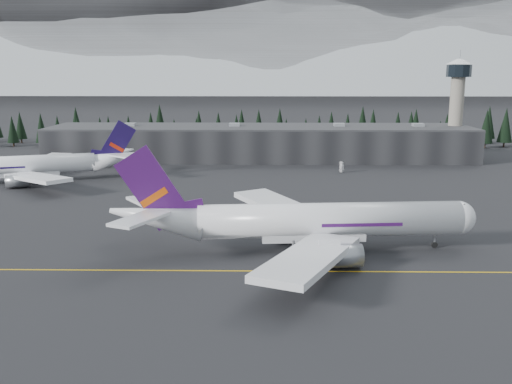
{
  "coord_description": "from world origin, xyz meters",
  "views": [
    {
      "loc": [
        1.86,
        -93.24,
        32.95
      ],
      "look_at": [
        0.0,
        20.0,
        9.0
      ],
      "focal_mm": 40.0,
      "sensor_mm": 36.0,
      "label": 1
    }
  ],
  "objects_px": {
    "gse_vehicle_a": "(107,165)",
    "terminal": "(260,142)",
    "control_tower": "(457,97)",
    "jet_main": "(298,221)",
    "gse_vehicle_b": "(342,171)",
    "jet_parked": "(38,165)"
  },
  "relations": [
    {
      "from": "gse_vehicle_a",
      "to": "terminal",
      "type": "bearing_deg",
      "value": -5.63
    },
    {
      "from": "terminal",
      "to": "gse_vehicle_a",
      "type": "relative_size",
      "value": 32.74
    },
    {
      "from": "terminal",
      "to": "control_tower",
      "type": "height_order",
      "value": "control_tower"
    },
    {
      "from": "jet_main",
      "to": "gse_vehicle_a",
      "type": "distance_m",
      "value": 112.76
    },
    {
      "from": "terminal",
      "to": "control_tower",
      "type": "distance_m",
      "value": 76.98
    },
    {
      "from": "jet_main",
      "to": "gse_vehicle_b",
      "type": "height_order",
      "value": "jet_main"
    },
    {
      "from": "control_tower",
      "to": "jet_parked",
      "type": "height_order",
      "value": "control_tower"
    },
    {
      "from": "gse_vehicle_b",
      "to": "gse_vehicle_a",
      "type": "bearing_deg",
      "value": -130.63
    },
    {
      "from": "gse_vehicle_a",
      "to": "gse_vehicle_b",
      "type": "bearing_deg",
      "value": -33.74
    },
    {
      "from": "gse_vehicle_a",
      "to": "gse_vehicle_b",
      "type": "distance_m",
      "value": 81.71
    },
    {
      "from": "terminal",
      "to": "control_tower",
      "type": "relative_size",
      "value": 4.24
    },
    {
      "from": "jet_main",
      "to": "jet_parked",
      "type": "bearing_deg",
      "value": 133.33
    },
    {
      "from": "jet_main",
      "to": "control_tower",
      "type": "bearing_deg",
      "value": 55.86
    },
    {
      "from": "control_tower",
      "to": "gse_vehicle_b",
      "type": "bearing_deg",
      "value": -144.83
    },
    {
      "from": "terminal",
      "to": "gse_vehicle_a",
      "type": "distance_m",
      "value": 58.12
    },
    {
      "from": "terminal",
      "to": "gse_vehicle_b",
      "type": "bearing_deg",
      "value": -48.06
    },
    {
      "from": "terminal",
      "to": "gse_vehicle_b",
      "type": "distance_m",
      "value": 41.42
    },
    {
      "from": "control_tower",
      "to": "gse_vehicle_a",
      "type": "bearing_deg",
      "value": -169.29
    },
    {
      "from": "gse_vehicle_b",
      "to": "control_tower",
      "type": "bearing_deg",
      "value": 90.99
    },
    {
      "from": "gse_vehicle_b",
      "to": "terminal",
      "type": "bearing_deg",
      "value": -172.24
    },
    {
      "from": "terminal",
      "to": "jet_main",
      "type": "distance_m",
      "value": 115.86
    },
    {
      "from": "jet_main",
      "to": "gse_vehicle_a",
      "type": "relative_size",
      "value": 14.08
    }
  ]
}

